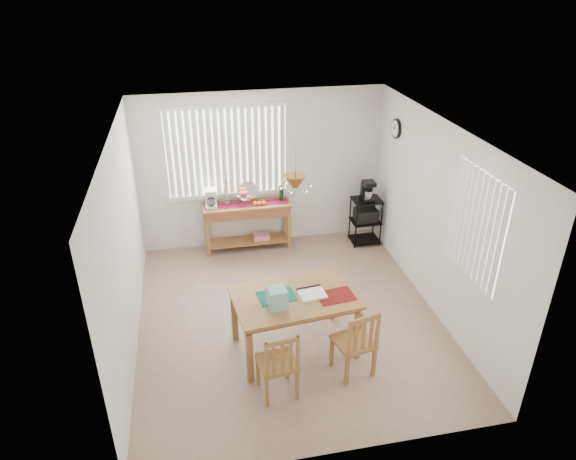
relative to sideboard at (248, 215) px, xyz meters
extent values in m
cube|color=#A07F6C|center=(0.28, -2.03, -0.61)|extent=(4.00, 4.50, 0.01)
cube|color=silver|center=(0.28, 0.27, 0.69)|extent=(4.00, 0.10, 2.60)
cube|color=silver|center=(0.28, -4.33, 0.69)|extent=(4.00, 0.10, 2.60)
cube|color=silver|center=(-1.77, -2.03, 0.69)|extent=(0.10, 4.50, 2.60)
cube|color=silver|center=(2.33, -2.03, 0.69)|extent=(0.10, 4.50, 2.60)
cube|color=white|center=(0.28, -2.03, 2.04)|extent=(4.00, 4.50, 0.10)
cube|color=white|center=(-0.27, 0.22, 1.04)|extent=(1.90, 0.01, 1.40)
cube|color=white|center=(-1.17, 0.21, 1.04)|extent=(0.07, 0.03, 1.40)
cube|color=white|center=(-1.06, 0.21, 1.04)|extent=(0.07, 0.03, 1.40)
cube|color=white|center=(-0.96, 0.21, 1.04)|extent=(0.07, 0.03, 1.40)
cube|color=white|center=(-0.85, 0.21, 1.04)|extent=(0.07, 0.03, 1.40)
cube|color=white|center=(-0.74, 0.21, 1.04)|extent=(0.07, 0.03, 1.40)
cube|color=white|center=(-0.64, 0.21, 1.04)|extent=(0.07, 0.03, 1.40)
cube|color=white|center=(-0.53, 0.21, 1.04)|extent=(0.07, 0.03, 1.40)
cube|color=white|center=(-0.43, 0.21, 1.04)|extent=(0.07, 0.03, 1.40)
cube|color=white|center=(-0.32, 0.21, 1.04)|extent=(0.07, 0.03, 1.40)
cube|color=white|center=(-0.22, 0.21, 1.04)|extent=(0.07, 0.03, 1.40)
cube|color=white|center=(-0.11, 0.21, 1.04)|extent=(0.07, 0.03, 1.40)
cube|color=white|center=(-0.01, 0.21, 1.04)|extent=(0.07, 0.03, 1.40)
cube|color=white|center=(0.10, 0.21, 1.04)|extent=(0.07, 0.03, 1.40)
cube|color=white|center=(0.21, 0.21, 1.04)|extent=(0.07, 0.03, 1.40)
cube|color=white|center=(0.31, 0.21, 1.04)|extent=(0.07, 0.03, 1.40)
cube|color=white|center=(0.42, 0.21, 1.04)|extent=(0.07, 0.03, 1.40)
cube|color=white|center=(0.52, 0.21, 1.04)|extent=(0.07, 0.03, 1.40)
cube|color=white|center=(0.63, 0.21, 1.04)|extent=(0.07, 0.03, 1.40)
cube|color=white|center=(-0.27, 0.19, 0.31)|extent=(1.98, 0.06, 0.06)
cube|color=white|center=(-0.27, 0.19, 1.77)|extent=(1.98, 0.06, 0.06)
cube|color=white|center=(2.28, -2.93, 1.04)|extent=(0.01, 1.10, 1.30)
cube|color=white|center=(2.27, -3.42, 1.04)|extent=(0.03, 0.07, 1.30)
cube|color=white|center=(2.27, -3.31, 1.04)|extent=(0.03, 0.07, 1.30)
cube|color=white|center=(2.27, -3.20, 1.04)|extent=(0.03, 0.07, 1.30)
cube|color=white|center=(2.27, -3.09, 1.04)|extent=(0.03, 0.07, 1.30)
cube|color=white|center=(2.27, -2.98, 1.04)|extent=(0.03, 0.07, 1.30)
cube|color=white|center=(2.27, -2.87, 1.04)|extent=(0.03, 0.07, 1.30)
cube|color=white|center=(2.27, -2.76, 1.04)|extent=(0.03, 0.07, 1.30)
cube|color=white|center=(2.27, -2.65, 1.04)|extent=(0.03, 0.07, 1.30)
cube|color=white|center=(2.27, -2.54, 1.04)|extent=(0.03, 0.07, 1.30)
cube|color=white|center=(2.27, -2.43, 1.04)|extent=(0.03, 0.07, 1.30)
cylinder|color=black|center=(2.26, -0.48, 1.47)|extent=(0.04, 0.30, 0.30)
cylinder|color=white|center=(2.23, -0.48, 1.47)|extent=(0.01, 0.25, 0.25)
cylinder|color=#925E27|center=(0.22, -2.65, 1.82)|extent=(0.01, 0.01, 0.34)
cone|color=#925E27|center=(0.22, -2.65, 1.64)|extent=(0.24, 0.24, 0.14)
sphere|color=white|center=(0.38, -2.65, 1.58)|extent=(0.05, 0.05, 0.05)
sphere|color=white|center=(0.30, -2.51, 1.58)|extent=(0.05, 0.05, 0.05)
sphere|color=white|center=(0.14, -2.51, 1.58)|extent=(0.05, 0.05, 0.05)
sphere|color=white|center=(0.06, -2.65, 1.58)|extent=(0.05, 0.05, 0.05)
sphere|color=white|center=(0.14, -2.79, 1.58)|extent=(0.05, 0.05, 0.05)
sphere|color=white|center=(0.30, -2.79, 1.58)|extent=(0.05, 0.05, 0.05)
cube|color=#A46F37|center=(-0.01, 0.00, 0.18)|extent=(1.44, 0.40, 0.04)
cube|color=#A55836|center=(-0.01, 0.00, 0.08)|extent=(1.38, 0.37, 0.14)
cube|color=#A46F37|center=(-0.68, -0.16, -0.30)|extent=(0.05, 0.05, 0.62)
cube|color=#A46F37|center=(0.67, -0.16, -0.30)|extent=(0.05, 0.05, 0.62)
cube|color=#A46F37|center=(-0.68, 0.16, -0.30)|extent=(0.05, 0.05, 0.62)
cube|color=#A46F37|center=(0.67, 0.16, -0.30)|extent=(0.05, 0.05, 0.62)
cube|color=#A46F37|center=(-0.01, 0.00, -0.47)|extent=(1.33, 0.35, 0.03)
cube|color=red|center=(0.22, 0.00, -0.41)|extent=(0.27, 0.20, 0.09)
cube|color=maroon|center=(-0.01, 0.00, 0.20)|extent=(1.37, 0.22, 0.01)
cube|color=white|center=(-0.58, 0.00, 0.22)|extent=(0.18, 0.22, 0.04)
cube|color=white|center=(-0.58, 0.07, 0.34)|extent=(0.18, 0.07, 0.27)
cube|color=white|center=(-0.58, -0.02, 0.48)|extent=(0.18, 0.20, 0.06)
cylinder|color=white|center=(-0.58, -0.03, 0.31)|extent=(0.12, 0.12, 0.12)
cylinder|color=white|center=(-0.05, -0.02, 0.25)|extent=(0.04, 0.04, 0.09)
cone|color=white|center=(-0.05, -0.02, 0.33)|extent=(0.23, 0.23, 0.08)
sphere|color=red|center=(-0.01, -0.02, 0.41)|extent=(0.07, 0.07, 0.07)
sphere|color=red|center=(-0.04, 0.02, 0.41)|extent=(0.07, 0.07, 0.07)
sphere|color=red|center=(-0.09, 0.01, 0.41)|extent=(0.07, 0.07, 0.07)
sphere|color=red|center=(-0.09, -0.04, 0.41)|extent=(0.07, 0.07, 0.07)
sphere|color=red|center=(-0.04, -0.06, 0.41)|extent=(0.07, 0.07, 0.07)
sphere|color=orange|center=(0.12, -0.07, 0.24)|extent=(0.07, 0.07, 0.07)
sphere|color=orange|center=(0.19, -0.07, 0.24)|extent=(0.07, 0.07, 0.07)
sphere|color=orange|center=(0.26, -0.07, 0.24)|extent=(0.07, 0.07, 0.07)
cylinder|color=silver|center=(0.04, 0.16, 0.36)|extent=(0.32, 0.08, 0.32)
cylinder|color=white|center=(-0.32, 0.04, 0.26)|extent=(0.07, 0.07, 0.13)
cylinder|color=#4C3823|center=(-0.32, 0.04, 0.53)|extent=(0.08, 0.04, 0.40)
cylinder|color=#4C3823|center=(-0.32, 0.04, 0.55)|extent=(0.12, 0.05, 0.43)
cylinder|color=#4C3823|center=(-0.32, 0.04, 0.51)|extent=(0.16, 0.07, 0.33)
cylinder|color=#4C3823|center=(-0.32, 0.04, 0.57)|extent=(0.05, 0.02, 0.49)
cylinder|color=#4C3823|center=(-0.32, 0.04, 0.50)|extent=(0.20, 0.09, 0.28)
cylinder|color=black|center=(0.58, 0.04, 0.31)|extent=(0.07, 0.07, 0.21)
cylinder|color=black|center=(0.58, 0.04, 0.44)|extent=(0.03, 0.03, 0.07)
cylinder|color=black|center=(1.76, -0.37, -0.20)|extent=(0.02, 0.02, 0.81)
cylinder|color=black|center=(2.20, -0.37, -0.20)|extent=(0.02, 0.02, 0.81)
cylinder|color=black|center=(1.76, -0.03, -0.20)|extent=(0.02, 0.02, 0.81)
cylinder|color=black|center=(2.20, -0.03, -0.20)|extent=(0.02, 0.02, 0.81)
cube|color=black|center=(1.98, -0.20, 0.19)|extent=(0.48, 0.38, 0.03)
cube|color=black|center=(1.98, -0.20, -0.20)|extent=(0.48, 0.38, 0.02)
cube|color=black|center=(1.98, -0.20, -0.55)|extent=(0.48, 0.38, 0.02)
cube|color=black|center=(1.98, -0.20, -0.08)|extent=(0.36, 0.29, 0.21)
cube|color=black|center=(1.98, -0.22, 0.23)|extent=(0.19, 0.23, 0.05)
cube|color=black|center=(1.98, -0.14, 0.35)|extent=(0.19, 0.08, 0.29)
cube|color=black|center=(1.98, -0.22, 0.50)|extent=(0.19, 0.21, 0.07)
cylinder|color=silver|center=(1.98, -0.23, 0.31)|extent=(0.12, 0.12, 0.12)
cube|color=#A46F37|center=(0.22, -2.65, 0.15)|extent=(1.55, 1.09, 0.04)
cube|color=#A55836|center=(0.22, -2.65, 0.10)|extent=(1.44, 0.98, 0.06)
cube|color=#A46F37|center=(-0.39, -3.13, -0.27)|extent=(0.08, 0.08, 0.68)
cube|color=#A46F37|center=(0.93, -2.98, -0.27)|extent=(0.08, 0.08, 0.68)
cube|color=#A46F37|center=(-0.48, -2.32, -0.27)|extent=(0.08, 0.08, 0.68)
cube|color=#A46F37|center=(0.84, -2.17, -0.27)|extent=(0.08, 0.08, 0.68)
cube|color=#136B53|center=(0.01, -2.62, 0.18)|extent=(0.47, 0.36, 0.01)
cube|color=maroon|center=(0.70, -2.75, 0.18)|extent=(0.47, 0.36, 0.01)
cube|color=white|center=(0.44, -2.68, 0.19)|extent=(0.34, 0.28, 0.03)
cube|color=black|center=(0.42, -2.55, 0.19)|extent=(0.31, 0.07, 0.03)
cube|color=#81B7BB|center=(-0.02, -2.84, 0.30)|extent=(0.23, 0.23, 0.25)
cube|color=#A46F37|center=(-0.12, -3.35, -0.19)|extent=(0.45, 0.45, 0.04)
cube|color=#A46F37|center=(0.03, -3.15, -0.41)|extent=(0.04, 0.04, 0.39)
cube|color=#A46F37|center=(-0.31, -3.20, -0.41)|extent=(0.04, 0.04, 0.39)
cube|color=#A46F37|center=(0.08, -3.50, -0.41)|extent=(0.04, 0.04, 0.39)
cube|color=#A46F37|center=(-0.27, -3.54, -0.41)|extent=(0.04, 0.04, 0.39)
cube|color=#A46F37|center=(0.08, -3.51, 0.05)|extent=(0.04, 0.04, 0.44)
cube|color=#A46F37|center=(-0.27, -3.55, 0.05)|extent=(0.04, 0.04, 0.44)
cube|color=#A46F37|center=(-0.09, -3.53, 0.24)|extent=(0.37, 0.08, 0.06)
cube|color=#A46F37|center=(0.00, -3.52, 0.03)|extent=(0.04, 0.02, 0.35)
cube|color=#A46F37|center=(-0.09, -3.53, 0.03)|extent=(0.04, 0.02, 0.35)
cube|color=#A46F37|center=(-0.19, -3.54, 0.03)|extent=(0.04, 0.02, 0.35)
cube|color=#A46F37|center=(0.81, -3.20, -0.18)|extent=(0.50, 0.50, 0.04)
cube|color=#A46F37|center=(0.94, -2.98, -0.40)|extent=(0.05, 0.05, 0.41)
cube|color=#A46F37|center=(0.59, -3.06, -0.40)|extent=(0.05, 0.05, 0.41)
cube|color=#A46F37|center=(1.02, -3.33, -0.40)|extent=(0.05, 0.05, 0.41)
cube|color=#A46F37|center=(0.67, -3.41, -0.40)|extent=(0.05, 0.05, 0.41)
cube|color=#A46F37|center=(1.02, -3.34, 0.07)|extent=(0.04, 0.04, 0.46)
cube|color=#A46F37|center=(0.67, -3.42, 0.07)|extent=(0.04, 0.04, 0.46)
cube|color=#A46F37|center=(0.85, -3.38, 0.27)|extent=(0.38, 0.11, 0.06)
cube|color=#A46F37|center=(0.95, -3.36, 0.05)|extent=(0.04, 0.03, 0.37)
cube|color=#A46F37|center=(0.85, -3.38, 0.05)|extent=(0.04, 0.03, 0.37)
cube|color=#A46F37|center=(0.75, -3.40, 0.05)|extent=(0.04, 0.03, 0.37)
camera|label=1|loc=(-0.85, -7.60, 3.69)|focal=32.00mm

